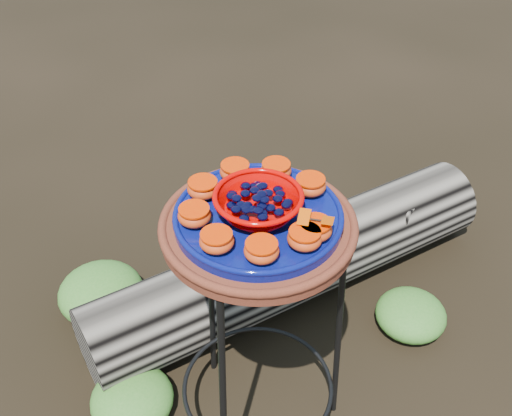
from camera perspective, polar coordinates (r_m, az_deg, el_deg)
plant_stand at (r=1.64m, az=0.17°, el=-11.51°), size 0.44×0.44×0.70m
terracotta_saucer at (r=1.37m, az=0.20°, el=-1.81°), size 0.42×0.42×0.03m
cobalt_plate at (r=1.35m, az=0.20°, el=-0.89°), size 0.36×0.36×0.02m
red_bowl at (r=1.33m, az=0.20°, el=0.32°), size 0.18×0.18×0.05m
glass_gems at (r=1.31m, az=0.21°, el=1.57°), size 0.14×0.14×0.02m
orange_half_0 at (r=1.28m, az=5.27°, el=-1.90°), size 0.07×0.07×0.04m
orange_half_1 at (r=1.39m, az=4.84°, el=2.00°), size 0.07×0.07×0.04m
orange_half_2 at (r=1.43m, az=1.80°, el=3.36°), size 0.07×0.07×0.04m
orange_half_3 at (r=1.43m, az=-1.87°, el=3.27°), size 0.07×0.07×0.04m
orange_half_4 at (r=1.39m, az=-4.73°, el=1.75°), size 0.07×0.07×0.04m
orange_half_5 at (r=1.32m, az=-5.50°, el=-0.67°), size 0.07×0.07×0.04m
orange_half_6 at (r=1.25m, az=-3.52°, el=-2.95°), size 0.07×0.07×0.04m
orange_half_7 at (r=1.23m, az=0.49°, el=-3.82°), size 0.07×0.07×0.04m
orange_half_8 at (r=1.26m, az=4.33°, el=-2.71°), size 0.07×0.07×0.04m
butterfly at (r=1.27m, az=5.34°, el=-1.00°), size 0.10×0.10×0.01m
driftwood_log at (r=2.13m, az=3.19°, el=-4.98°), size 1.45×0.53×0.26m
foliage_left at (r=1.92m, az=-10.97°, el=-16.27°), size 0.24×0.24×0.12m
foliage_right at (r=2.14m, az=13.62°, el=-9.12°), size 0.23×0.23×0.11m
foliage_back at (r=2.19m, az=-13.64°, el=-7.22°), size 0.28×0.28×0.14m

